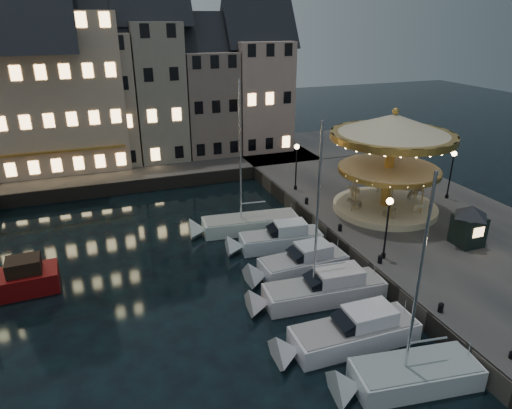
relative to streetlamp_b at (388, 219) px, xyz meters
name	(u,v)px	position (x,y,z in m)	size (l,w,h in m)	color
ground	(287,306)	(-7.20, -1.00, -4.02)	(160.00, 160.00, 0.00)	black
quay_east	(418,221)	(6.80, 5.00, -3.37)	(16.00, 56.00, 1.30)	#474442
quay_north	(111,170)	(-15.20, 27.00, -3.37)	(44.00, 12.00, 1.30)	#474442
quaywall_e	(329,237)	(-1.20, 5.00, -3.37)	(0.15, 44.00, 1.30)	#47423A
quaywall_n	(137,186)	(-13.20, 21.00, -3.37)	(48.00, 0.15, 1.30)	#47423A
streetlamp_b	(388,219)	(0.00, 0.00, 0.00)	(0.44, 0.44, 4.17)	black
streetlamp_c	(296,160)	(0.00, 13.50, 0.00)	(0.44, 0.44, 4.17)	black
streetlamp_d	(452,168)	(11.30, 7.00, 0.00)	(0.44, 0.44, 4.17)	black
bollard_a	(441,307)	(-0.60, -6.00, -2.41)	(0.30, 0.30, 0.57)	black
bollard_b	(380,259)	(-0.60, -0.50, -2.41)	(0.30, 0.30, 0.57)	black
bollard_c	(340,227)	(-0.60, 4.50, -2.41)	(0.30, 0.30, 0.57)	black
bollard_d	(307,200)	(-0.60, 10.00, -2.41)	(0.30, 0.30, 0.57)	black
townhouse_nb	(37,98)	(-21.25, 29.00, 4.26)	(6.16, 8.00, 13.80)	slate
townhouse_nc	(100,90)	(-15.20, 29.00, 4.76)	(6.82, 8.00, 14.80)	tan
townhouse_nd	(156,82)	(-9.45, 29.00, 5.26)	(5.50, 8.00, 15.80)	gray
townhouse_ne	(206,94)	(-4.00, 29.00, 3.76)	(6.16, 8.00, 12.80)	gray
townhouse_nf	(257,86)	(2.05, 29.00, 4.26)	(6.82, 8.00, 13.80)	tan
hotel_corner	(35,82)	(-21.20, 29.00, 5.76)	(17.60, 9.00, 16.80)	#CDB296
motorboat_a	(404,377)	(-4.76, -8.61, -3.48)	(6.96, 3.09, 11.48)	silver
motorboat_b	(347,335)	(-5.72, -5.24, -3.38)	(7.73, 2.32, 2.15)	silver
motorboat_c	(318,291)	(-5.28, -1.15, -3.34)	(8.36, 2.72, 11.06)	silver
motorboat_d	(297,265)	(-5.09, 2.11, -3.38)	(6.86, 2.49, 2.15)	silver
motorboat_e	(275,240)	(-5.09, 5.93, -3.38)	(7.03, 2.64, 2.15)	silver
motorboat_f	(243,225)	(-6.35, 9.49, -3.49)	(8.63, 3.00, 11.40)	silver
red_fishing_boat	(3,285)	(-22.97, 6.06, -3.33)	(6.76, 2.57, 5.70)	maroon
carousel	(392,145)	(4.70, 6.62, 2.70)	(9.40, 9.40, 8.23)	beige
ticket_kiosk	(470,218)	(6.43, -0.34, -0.79)	(2.76, 2.76, 3.24)	black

